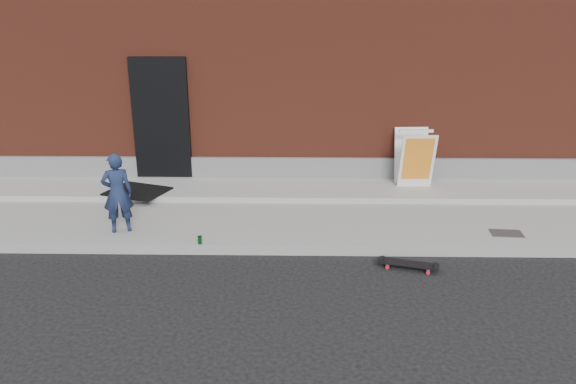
{
  "coord_description": "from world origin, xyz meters",
  "views": [
    {
      "loc": [
        -0.05,
        -7.34,
        3.45
      ],
      "look_at": [
        -0.19,
        0.8,
        0.69
      ],
      "focal_mm": 35.0,
      "sensor_mm": 36.0,
      "label": 1
    }
  ],
  "objects_px": {
    "child": "(117,193)",
    "skateboard": "(408,264)",
    "pizza_sign": "(414,158)",
    "soda_can": "(200,240)"
  },
  "relations": [
    {
      "from": "pizza_sign",
      "to": "soda_can",
      "type": "height_order",
      "value": "pizza_sign"
    },
    {
      "from": "soda_can",
      "to": "skateboard",
      "type": "bearing_deg",
      "value": -8.67
    },
    {
      "from": "pizza_sign",
      "to": "soda_can",
      "type": "bearing_deg",
      "value": -144.4
    },
    {
      "from": "child",
      "to": "skateboard",
      "type": "height_order",
      "value": "child"
    },
    {
      "from": "skateboard",
      "to": "soda_can",
      "type": "height_order",
      "value": "soda_can"
    },
    {
      "from": "child",
      "to": "skateboard",
      "type": "bearing_deg",
      "value": 149.66
    },
    {
      "from": "skateboard",
      "to": "soda_can",
      "type": "distance_m",
      "value": 2.95
    },
    {
      "from": "pizza_sign",
      "to": "soda_can",
      "type": "xyz_separation_m",
      "value": [
        -3.53,
        -2.53,
        -0.56
      ]
    },
    {
      "from": "child",
      "to": "skateboard",
      "type": "xyz_separation_m",
      "value": [
        4.2,
        -0.9,
        -0.69
      ]
    },
    {
      "from": "child",
      "to": "pizza_sign",
      "type": "height_order",
      "value": "child"
    }
  ]
}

